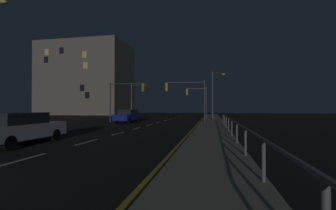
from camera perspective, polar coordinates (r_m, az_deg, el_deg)
ground_plane at (r=20.37m, az=-7.36°, el=-5.75°), size 112.00×112.00×0.00m
sidewalk_right at (r=19.31m, az=11.11°, el=-5.82°), size 2.65×77.00×0.14m
lane_markings_center at (r=23.70m, az=-4.65°, el=-5.02°), size 0.14×50.00×0.01m
lane_edge_line at (r=24.35m, az=7.42°, el=-4.90°), size 0.14×53.00×0.01m
car at (r=13.15m, az=-33.49°, el=-4.87°), size 1.84×4.41×1.57m
car_oncoming at (r=27.53m, az=-10.16°, el=-2.71°), size 1.99×4.47×1.57m
traffic_light_overhead_east at (r=26.19m, az=4.58°, el=3.28°), size 4.73×0.63×4.85m
traffic_light_near_right at (r=34.42m, az=-7.48°, el=2.67°), size 2.90×0.56×5.49m
traffic_light_far_right at (r=34.86m, az=7.32°, el=2.18°), size 3.25×0.43×4.84m
traffic_light_near_left at (r=27.23m, az=-10.63°, el=2.93°), size 4.72×0.76×4.90m
street_lamp_far_end at (r=34.70m, az=11.78°, el=3.67°), size 2.00×1.32×7.05m
barrier_fence at (r=12.56m, az=16.42°, el=-4.92°), size 0.09×25.57×0.98m
building_distant at (r=63.26m, az=-19.84°, el=6.03°), size 21.61×13.42×18.25m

